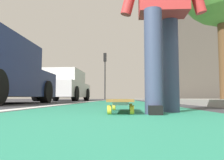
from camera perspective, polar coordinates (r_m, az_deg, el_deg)
ground_plane at (r=10.88m, az=1.80°, el=-5.18°), size 80.00×80.00×0.00m
bike_lane_paint at (r=24.88m, az=2.11°, el=-4.81°), size 56.00×1.82×0.00m
lane_stripe_white at (r=20.91m, az=-0.86°, el=-4.86°), size 52.00×0.16×0.01m
sidewalk_curb at (r=19.09m, az=11.02°, el=-4.66°), size 52.00×3.20×0.10m
building_facade at (r=24.09m, az=16.79°, el=6.69°), size 40.00×1.20×9.46m
skateboard at (r=2.06m, az=2.39°, el=-5.31°), size 0.84×0.22×0.11m
skater_person at (r=2.10m, az=12.27°, el=18.38°), size 0.46×0.72×1.64m
parked_car_mid at (r=11.61m, az=-11.67°, el=-1.51°), size 4.33×2.05×1.49m
traffic_light at (r=22.13m, az=-1.74°, el=3.10°), size 0.33×0.28×4.45m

